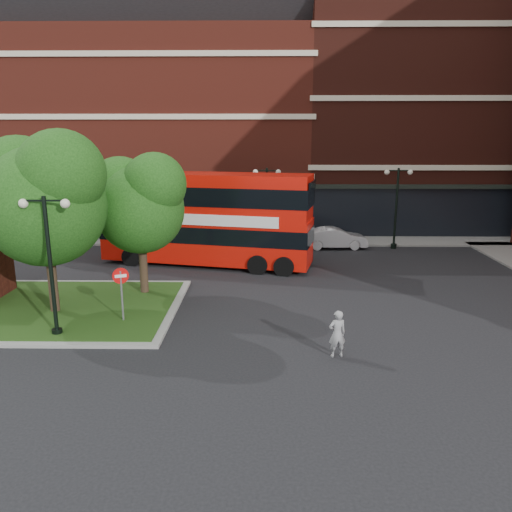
{
  "coord_description": "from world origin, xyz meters",
  "views": [
    {
      "loc": [
        1.78,
        -16.2,
        6.99
      ],
      "look_at": [
        1.49,
        4.19,
        2.0
      ],
      "focal_mm": 35.0,
      "sensor_mm": 36.0,
      "label": 1
    }
  ],
  "objects_px": {
    "car_silver": "(182,236)",
    "car_white": "(335,238)",
    "woman": "(337,334)",
    "bus": "(206,213)"
  },
  "relations": [
    {
      "from": "bus",
      "to": "car_silver",
      "type": "distance_m",
      "value": 4.97
    },
    {
      "from": "bus",
      "to": "car_white",
      "type": "bearing_deg",
      "value": 40.97
    },
    {
      "from": "car_white",
      "to": "woman",
      "type": "bearing_deg",
      "value": 169.82
    },
    {
      "from": "bus",
      "to": "woman",
      "type": "relative_size",
      "value": 7.49
    },
    {
      "from": "bus",
      "to": "woman",
      "type": "height_order",
      "value": "bus"
    },
    {
      "from": "car_white",
      "to": "bus",
      "type": "bearing_deg",
      "value": 115.48
    },
    {
      "from": "bus",
      "to": "woman",
      "type": "bearing_deg",
      "value": -51.93
    },
    {
      "from": "car_silver",
      "to": "car_white",
      "type": "relative_size",
      "value": 1.11
    },
    {
      "from": "car_silver",
      "to": "car_white",
      "type": "distance_m",
      "value": 9.6
    },
    {
      "from": "woman",
      "to": "car_silver",
      "type": "distance_m",
      "value": 17.45
    }
  ]
}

